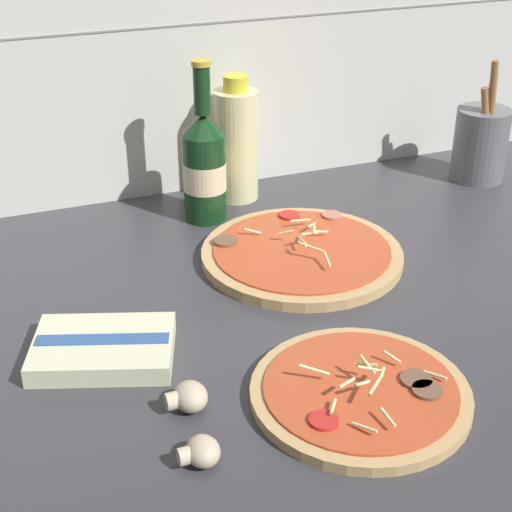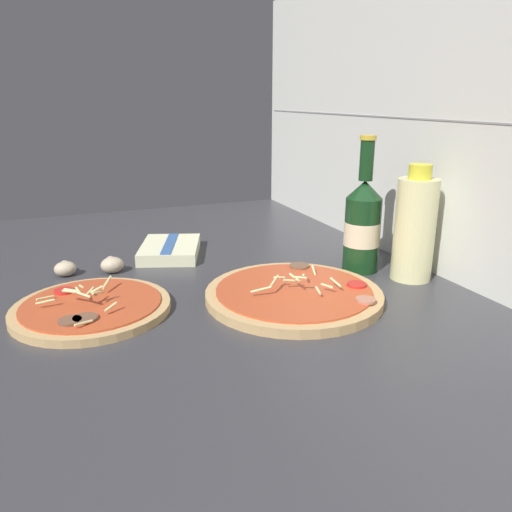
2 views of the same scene
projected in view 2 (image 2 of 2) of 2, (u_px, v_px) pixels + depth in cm
name	position (u px, v px, depth cm)	size (l,w,h in cm)	color
counter_slab	(208.00, 328.00, 73.70)	(160.00, 90.00, 2.50)	#38383D
tile_backsplash	(472.00, 122.00, 81.04)	(160.00, 1.13, 60.00)	silver
pizza_near	(92.00, 307.00, 75.91)	(23.71, 23.71, 4.37)	tan
pizza_far	(294.00, 294.00, 80.70)	(28.60, 28.60, 4.59)	tan
beer_bottle	(362.00, 224.00, 92.07)	(6.69, 6.69, 24.96)	#143819
oil_bottle	(415.00, 228.00, 87.54)	(7.12, 7.12, 20.49)	beige
mushroom_left	(65.00, 268.00, 91.32)	(4.11, 3.92, 2.74)	beige
mushroom_right	(112.00, 265.00, 93.08)	(4.46, 4.25, 2.97)	beige
dish_towel	(170.00, 249.00, 103.28)	(18.86, 16.07, 2.56)	beige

